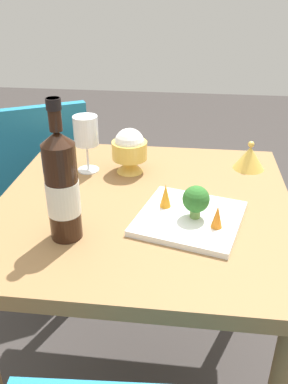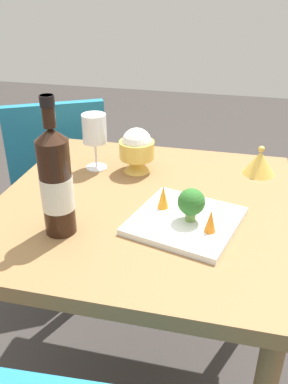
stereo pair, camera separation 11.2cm
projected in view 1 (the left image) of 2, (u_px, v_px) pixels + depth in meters
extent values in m
plane|color=#383330|center=(144.00, 379.00, 1.49)|extent=(8.00, 8.00, 0.00)
cube|color=olive|center=(144.00, 208.00, 1.15)|extent=(0.81, 0.81, 0.04)
cylinder|color=olive|center=(69.00, 238.00, 1.66)|extent=(0.05, 0.05, 0.70)
cylinder|color=olive|center=(244.00, 251.00, 1.59)|extent=(0.05, 0.05, 0.70)
cube|color=teal|center=(39.00, 183.00, 1.90)|extent=(0.54, 0.54, 0.02)
cube|color=teal|center=(39.00, 155.00, 1.65)|extent=(0.37, 0.23, 0.40)
cylinder|color=black|center=(5.00, 214.00, 2.09)|extent=(0.03, 0.03, 0.43)
cylinder|color=black|center=(71.00, 202.00, 2.20)|extent=(0.03, 0.03, 0.43)
cylinder|color=black|center=(12.00, 251.00, 1.81)|extent=(0.03, 0.03, 0.43)
cylinder|color=black|center=(87.00, 235.00, 1.92)|extent=(0.03, 0.03, 0.43)
cylinder|color=black|center=(63.00, 193.00, 0.94)|extent=(0.08, 0.08, 0.24)
cone|color=black|center=(57.00, 137.00, 0.87)|extent=(0.08, 0.08, 0.03)
cylinder|color=black|center=(54.00, 115.00, 0.85)|extent=(0.03, 0.03, 0.07)
cylinder|color=black|center=(53.00, 104.00, 0.84)|extent=(0.03, 0.03, 0.02)
cylinder|color=silver|center=(63.00, 197.00, 0.94)|extent=(0.08, 0.08, 0.08)
cylinder|color=white|center=(89.00, 170.00, 1.32)|extent=(0.07, 0.07, 0.00)
cylinder|color=white|center=(88.00, 157.00, 1.30)|extent=(0.01, 0.01, 0.08)
cylinder|color=white|center=(86.00, 131.00, 1.26)|extent=(0.08, 0.08, 0.09)
cone|color=gold|center=(130.00, 165.00, 1.30)|extent=(0.08, 0.08, 0.04)
cylinder|color=gold|center=(130.00, 150.00, 1.28)|extent=(0.11, 0.11, 0.05)
sphere|color=white|center=(129.00, 143.00, 1.27)|extent=(0.09, 0.09, 0.09)
cone|color=gold|center=(250.00, 158.00, 1.31)|extent=(0.10, 0.10, 0.07)
sphere|color=gold|center=(251.00, 144.00, 1.29)|extent=(0.02, 0.02, 0.02)
cube|color=white|center=(189.00, 218.00, 1.05)|extent=(0.31, 0.31, 0.02)
cylinder|color=#729E4C|center=(195.00, 212.00, 1.03)|extent=(0.03, 0.03, 0.03)
sphere|color=#2D6B28|center=(196.00, 199.00, 1.01)|extent=(0.07, 0.07, 0.07)
cone|color=orange|center=(166.00, 196.00, 1.07)|extent=(0.03, 0.03, 0.06)
cone|color=orange|center=(217.00, 217.00, 0.98)|extent=(0.03, 0.03, 0.06)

